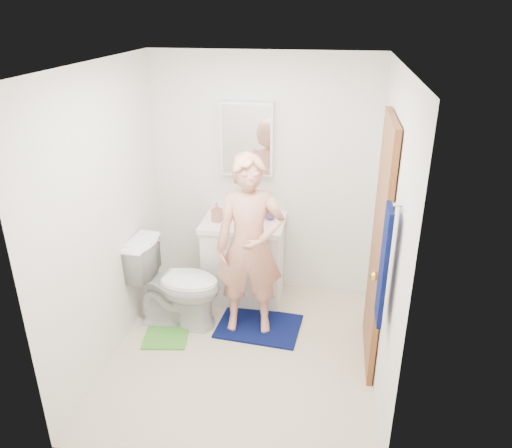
{
  "coord_description": "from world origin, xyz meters",
  "views": [
    {
      "loc": [
        0.67,
        -3.44,
        2.77
      ],
      "look_at": [
        0.08,
        0.25,
        1.12
      ],
      "focal_mm": 35.0,
      "sensor_mm": 36.0,
      "label": 1
    }
  ],
  "objects_px": {
    "towel": "(384,266)",
    "soap_dispenser": "(217,212)",
    "vanity_cabinet": "(244,261)",
    "toothbrush_cup": "(270,215)",
    "toilet": "(177,283)",
    "medicine_cabinet": "(247,139)",
    "man": "(250,247)"
  },
  "relations": [
    {
      "from": "medicine_cabinet",
      "to": "man",
      "type": "xyz_separation_m",
      "value": [
        0.15,
        -0.77,
        -0.75
      ]
    },
    {
      "from": "toilet",
      "to": "towel",
      "type": "bearing_deg",
      "value": -114.23
    },
    {
      "from": "towel",
      "to": "toothbrush_cup",
      "type": "xyz_separation_m",
      "value": [
        -0.93,
        1.55,
        -0.36
      ]
    },
    {
      "from": "medicine_cabinet",
      "to": "toothbrush_cup",
      "type": "xyz_separation_m",
      "value": [
        0.25,
        -0.16,
        -0.71
      ]
    },
    {
      "from": "medicine_cabinet",
      "to": "toilet",
      "type": "bearing_deg",
      "value": -124.37
    },
    {
      "from": "medicine_cabinet",
      "to": "toothbrush_cup",
      "type": "bearing_deg",
      "value": -32.46
    },
    {
      "from": "vanity_cabinet",
      "to": "toothbrush_cup",
      "type": "xyz_separation_m",
      "value": [
        0.25,
        0.07,
        0.49
      ]
    },
    {
      "from": "soap_dispenser",
      "to": "man",
      "type": "height_order",
      "value": "man"
    },
    {
      "from": "toilet",
      "to": "vanity_cabinet",
      "type": "bearing_deg",
      "value": -39.5
    },
    {
      "from": "soap_dispenser",
      "to": "towel",
      "type": "bearing_deg",
      "value": -44.91
    },
    {
      "from": "toilet",
      "to": "toothbrush_cup",
      "type": "relative_size",
      "value": 7.69
    },
    {
      "from": "toothbrush_cup",
      "to": "soap_dispenser",
      "type": "bearing_deg",
      "value": -165.29
    },
    {
      "from": "soap_dispenser",
      "to": "toothbrush_cup",
      "type": "relative_size",
      "value": 1.75
    },
    {
      "from": "towel",
      "to": "toilet",
      "type": "bearing_deg",
      "value": 151.33
    },
    {
      "from": "man",
      "to": "toilet",
      "type": "bearing_deg",
      "value": 174.05
    },
    {
      "from": "towel",
      "to": "soap_dispenser",
      "type": "bearing_deg",
      "value": 135.09
    },
    {
      "from": "medicine_cabinet",
      "to": "soap_dispenser",
      "type": "xyz_separation_m",
      "value": [
        -0.25,
        -0.29,
        -0.66
      ]
    },
    {
      "from": "towel",
      "to": "vanity_cabinet",
      "type": "bearing_deg",
      "value": 128.47
    },
    {
      "from": "man",
      "to": "vanity_cabinet",
      "type": "bearing_deg",
      "value": 99.49
    },
    {
      "from": "vanity_cabinet",
      "to": "toothbrush_cup",
      "type": "relative_size",
      "value": 7.36
    },
    {
      "from": "towel",
      "to": "man",
      "type": "bearing_deg",
      "value": 137.51
    },
    {
      "from": "soap_dispenser",
      "to": "man",
      "type": "bearing_deg",
      "value": -50.26
    },
    {
      "from": "towel",
      "to": "toothbrush_cup",
      "type": "height_order",
      "value": "towel"
    },
    {
      "from": "towel",
      "to": "toilet",
      "type": "xyz_separation_m",
      "value": [
        -1.71,
        0.94,
        -0.83
      ]
    },
    {
      "from": "toilet",
      "to": "toothbrush_cup",
      "type": "bearing_deg",
      "value": -47.16
    },
    {
      "from": "soap_dispenser",
      "to": "man",
      "type": "xyz_separation_m",
      "value": [
        0.4,
        -0.48,
        -0.1
      ]
    },
    {
      "from": "towel",
      "to": "man",
      "type": "height_order",
      "value": "man"
    },
    {
      "from": "vanity_cabinet",
      "to": "towel",
      "type": "height_order",
      "value": "towel"
    },
    {
      "from": "toilet",
      "to": "soap_dispenser",
      "type": "xyz_separation_m",
      "value": [
        0.28,
        0.49,
        0.53
      ]
    },
    {
      "from": "towel",
      "to": "man",
      "type": "relative_size",
      "value": 0.49
    },
    {
      "from": "medicine_cabinet",
      "to": "man",
      "type": "distance_m",
      "value": 1.09
    },
    {
      "from": "toothbrush_cup",
      "to": "man",
      "type": "xyz_separation_m",
      "value": [
        -0.09,
        -0.61,
        -0.05
      ]
    }
  ]
}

